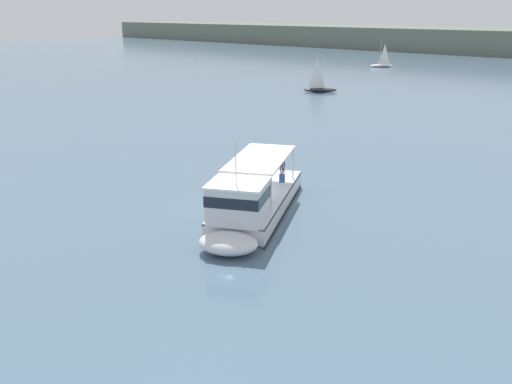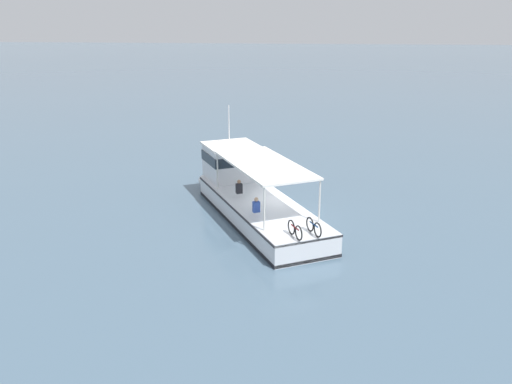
% 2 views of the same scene
% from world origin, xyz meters
% --- Properties ---
extents(ground_plane, '(400.00, 400.00, 0.00)m').
position_xyz_m(ground_plane, '(0.00, 0.00, 0.00)').
color(ground_plane, slate).
extents(ferry_main, '(8.97, 12.58, 5.32)m').
position_xyz_m(ferry_main, '(1.77, -0.80, 1.01)').
color(ferry_main, silver).
rests_on(ferry_main, ground).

